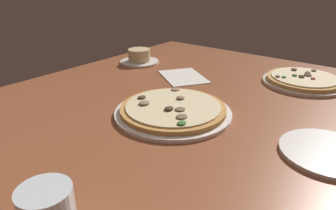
{
  "coord_description": "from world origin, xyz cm",
  "views": [
    {
      "loc": [
        -55.48,
        -45.44,
        38.58
      ],
      "look_at": [
        1.46,
        -0.53,
        7.0
      ],
      "focal_mm": 33.14,
      "sensor_mm": 36.0,
      "label": 1
    }
  ],
  "objects_px": {
    "pizza_side": "(304,80)",
    "pizza_main": "(173,110)",
    "ramekin_on_saucer": "(139,57)",
    "side_plate": "(328,152)",
    "paper_menu": "(183,77)"
  },
  "relations": [
    {
      "from": "pizza_side",
      "to": "pizza_main",
      "type": "bearing_deg",
      "value": 156.87
    },
    {
      "from": "ramekin_on_saucer",
      "to": "side_plate",
      "type": "xyz_separation_m",
      "value": [
        -0.26,
        -0.77,
        -0.02
      ]
    },
    {
      "from": "pizza_side",
      "to": "ramekin_on_saucer",
      "type": "distance_m",
      "value": 0.62
    },
    {
      "from": "pizza_side",
      "to": "paper_menu",
      "type": "xyz_separation_m",
      "value": [
        -0.19,
        0.35,
        -0.01
      ]
    },
    {
      "from": "ramekin_on_saucer",
      "to": "side_plate",
      "type": "height_order",
      "value": "ramekin_on_saucer"
    },
    {
      "from": "pizza_side",
      "to": "ramekin_on_saucer",
      "type": "xyz_separation_m",
      "value": [
        -0.15,
        0.6,
        0.01
      ]
    },
    {
      "from": "pizza_side",
      "to": "paper_menu",
      "type": "relative_size",
      "value": 1.45
    },
    {
      "from": "pizza_main",
      "to": "side_plate",
      "type": "xyz_separation_m",
      "value": [
        0.04,
        -0.37,
        -0.01
      ]
    },
    {
      "from": "pizza_side",
      "to": "side_plate",
      "type": "height_order",
      "value": "pizza_side"
    },
    {
      "from": "pizza_main",
      "to": "side_plate",
      "type": "distance_m",
      "value": 0.37
    },
    {
      "from": "pizza_main",
      "to": "pizza_side",
      "type": "bearing_deg",
      "value": -23.13
    },
    {
      "from": "pizza_main",
      "to": "side_plate",
      "type": "relative_size",
      "value": 1.58
    },
    {
      "from": "paper_menu",
      "to": "side_plate",
      "type": "bearing_deg",
      "value": -78.88
    },
    {
      "from": "pizza_main",
      "to": "ramekin_on_saucer",
      "type": "bearing_deg",
      "value": 52.98
    },
    {
      "from": "paper_menu",
      "to": "pizza_main",
      "type": "bearing_deg",
      "value": -115.18
    }
  ]
}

